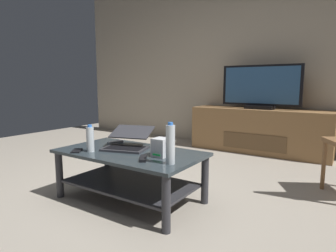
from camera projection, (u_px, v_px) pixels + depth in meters
name	position (u px, v px, depth m)	size (l,w,h in m)	color
ground_plane	(140.00, 200.00, 2.39)	(7.68, 7.68, 0.00)	#9E9384
back_wall	(247.00, 54.00, 4.33)	(6.40, 0.12, 2.80)	#B2A38C
coffee_table	(130.00, 166.00, 2.36)	(1.19, 0.66, 0.42)	#2D383D
media_cabinet	(259.00, 131.00, 4.05)	(1.89, 0.50, 0.61)	olive
television	(261.00, 88.00, 3.95)	(1.08, 0.20, 0.60)	black
laptop	(128.00, 142.00, 2.44)	(0.45, 0.47, 0.17)	#333338
router_box	(161.00, 147.00, 2.16)	(0.11, 0.12, 0.14)	silver
water_bottle_near	(90.00, 139.00, 2.32)	(0.06, 0.06, 0.22)	silver
water_bottle_far	(170.00, 144.00, 1.96)	(0.06, 0.06, 0.29)	silver
cell_phone	(77.00, 151.00, 2.34)	(0.07, 0.14, 0.01)	black
tv_remote	(143.00, 158.00, 2.08)	(0.04, 0.16, 0.02)	black
soundbar_remote	(116.00, 142.00, 2.66)	(0.04, 0.16, 0.02)	#99999E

